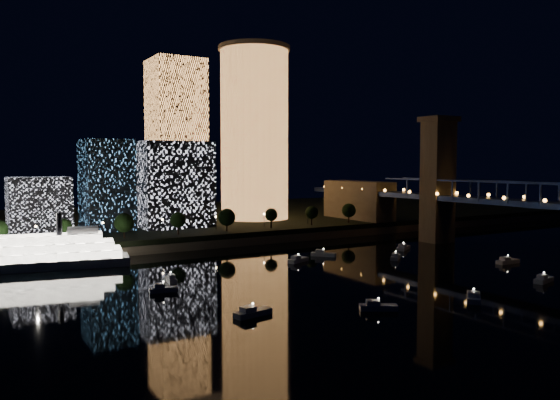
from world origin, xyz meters
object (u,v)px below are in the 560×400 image
(tower_rectangular, at_px, (176,140))
(riverboat, at_px, (27,254))
(tower_cylindrical, at_px, (254,133))
(truss_bridge, at_px, (544,210))

(tower_rectangular, bearing_deg, riverboat, -134.72)
(tower_cylindrical, distance_m, riverboat, 125.71)
(tower_cylindrical, bearing_deg, truss_bridge, -70.83)
(truss_bridge, relative_size, riverboat, 4.55)
(tower_cylindrical, xyz_separation_m, riverboat, (-105.69, -53.97, -41.47))
(truss_bridge, bearing_deg, tower_cylindrical, 109.17)
(tower_rectangular, relative_size, riverboat, 1.30)
(tower_cylindrical, xyz_separation_m, truss_bridge, (42.47, -122.20, -29.65))
(tower_rectangular, bearing_deg, truss_bridge, -62.76)
(tower_rectangular, distance_m, truss_bridge, 163.40)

